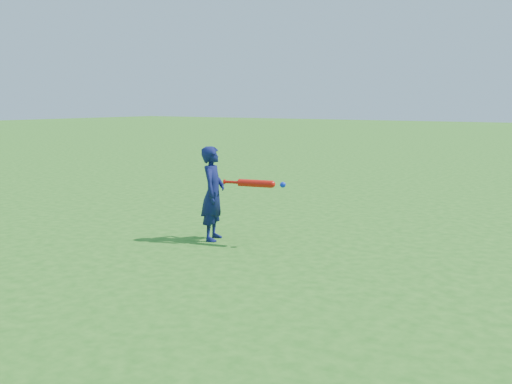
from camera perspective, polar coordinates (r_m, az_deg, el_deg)
ground at (r=6.23m, az=0.33°, el=-4.96°), size 80.00×80.00×0.00m
child at (r=6.22m, az=-4.32°, el=-0.15°), size 0.37×0.44×1.03m
bat_swing at (r=5.96m, az=0.19°, el=0.86°), size 0.68×0.21×0.08m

